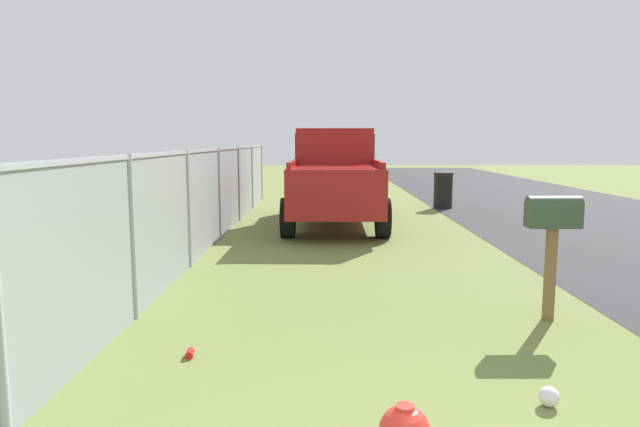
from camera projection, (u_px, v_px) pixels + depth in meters
mailbox at (553, 221)px, 5.54m from camera, size 0.22×0.53×1.28m
pickup_truck at (335, 174)px, 12.14m from camera, size 5.03×2.09×2.09m
trash_bin at (443, 190)px, 14.94m from camera, size 0.52×0.52×0.98m
fence_section at (219, 190)px, 10.26m from camera, size 14.13×0.07×1.70m
litter_can_near_hydrant at (190, 353)px, 4.69m from camera, size 0.13×0.08×0.07m
litter_bag_far_scatter at (549, 397)px, 3.82m from camera, size 0.14×0.14×0.14m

